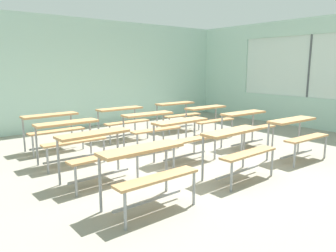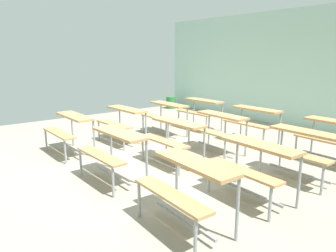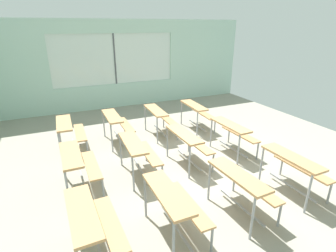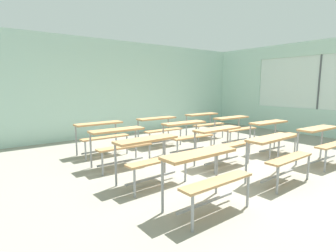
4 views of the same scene
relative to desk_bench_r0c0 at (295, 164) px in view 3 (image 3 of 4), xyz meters
name	(u,v)px [view 3 (image 3 of 4)]	position (x,y,z in m)	size (l,w,h in m)	color
ground	(199,167)	(1.48, 1.01, -0.59)	(10.00, 9.00, 0.05)	gray
wall_right	(133,66)	(6.48, 0.87, 0.88)	(0.12, 9.00, 3.00)	silver
desk_bench_r0c0	(295,164)	(0.00, 0.00, 0.00)	(1.11, 0.61, 0.74)	tan
desk_bench_r0c1	(233,131)	(1.69, 0.01, 0.00)	(1.12, 0.62, 0.74)	tan
desk_bench_r0c2	(197,110)	(3.35, -0.01, 0.00)	(1.12, 0.63, 0.74)	tan
desk_bench_r1c0	(243,182)	(-0.07, 1.18, 0.00)	(1.13, 0.64, 0.74)	tan
desk_bench_r1c1	(188,140)	(1.64, 1.19, 0.00)	(1.11, 0.61, 0.74)	tan
desk_bench_r1c2	(160,115)	(3.36, 1.13, 0.00)	(1.12, 0.63, 0.74)	tan
desk_bench_r2c0	(174,201)	(-0.05, 2.32, 0.00)	(1.10, 0.59, 0.74)	tan
desk_bench_r2c1	(139,149)	(1.66, 2.28, 0.00)	(1.12, 0.63, 0.74)	tan
desk_bench_r2c2	(117,121)	(3.38, 2.28, 0.00)	(1.11, 0.61, 0.74)	tan
desk_bench_r3c0	(93,220)	(0.02, 3.41, 0.00)	(1.11, 0.62, 0.74)	tan
desk_bench_r3c1	(79,161)	(1.64, 3.39, 0.00)	(1.10, 0.59, 0.74)	tan
desk_bench_r3c2	(70,129)	(3.33, 3.39, 0.00)	(1.12, 0.62, 0.74)	tan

